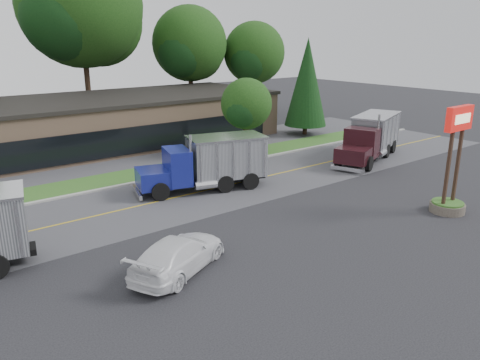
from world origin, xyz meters
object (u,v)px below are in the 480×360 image
object	(u,v)px
bilo_sign	(451,177)
rally_car	(179,254)
dump_truck_maroon	(371,136)
dump_truck_blue	(210,162)

from	to	relation	value
bilo_sign	rally_car	world-z (taller)	bilo_sign
bilo_sign	dump_truck_maroon	xyz separation A→B (m)	(6.73, 10.43, -0.21)
dump_truck_maroon	rally_car	size ratio (longest dim) A/B	1.87
dump_truck_maroon	rally_car	bearing A→B (deg)	-2.71
bilo_sign	dump_truck_blue	size ratio (longest dim) A/B	0.69
bilo_sign	dump_truck_blue	xyz separation A→B (m)	(-8.13, 11.70, -0.22)
dump_truck_blue	rally_car	distance (m)	11.25
bilo_sign	dump_truck_maroon	bearing A→B (deg)	57.16
dump_truck_maroon	dump_truck_blue	bearing A→B (deg)	-25.45
bilo_sign	dump_truck_blue	bearing A→B (deg)	124.81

